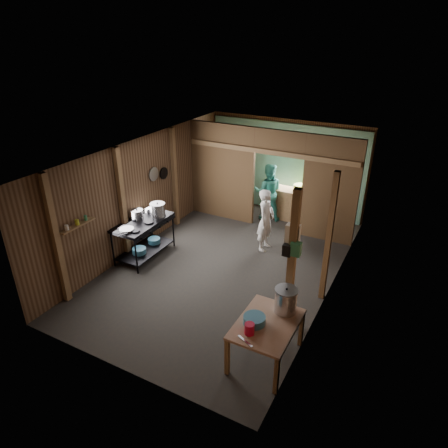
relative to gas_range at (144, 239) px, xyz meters
The scene contains 42 objects.
floor 2.01m from the gas_range, 16.22° to the left, with size 4.50×7.00×0.00m, color #282828.
ceiling 2.91m from the gas_range, 16.22° to the left, with size 4.50×7.00×0.00m, color #37332E.
wall_back 4.54m from the gas_range, 65.08° to the left, with size 4.50×0.00×2.60m, color brown.
wall_front 3.60m from the gas_range, 57.52° to the right, with size 4.50×0.00×2.60m, color brown.
wall_left 1.08m from the gas_range, 124.09° to the left, with size 0.00×7.00×2.60m, color brown.
wall_right 4.25m from the gas_range, ahead, with size 0.00×7.00×2.60m, color brown.
partition_left 2.93m from the gas_range, 78.58° to the left, with size 1.85×0.10×2.60m, color brown.
partition_right 4.50m from the gas_range, 38.49° to the left, with size 1.35×0.10×2.60m, color brown.
partition_header 3.94m from the gas_range, 52.21° to the left, with size 1.30×0.10×0.60m, color brown.
turquoise_panel 4.48m from the gas_range, 64.75° to the left, with size 4.40×0.06×2.50m, color #6FB2A7.
back_counter 4.12m from the gas_range, 58.06° to the left, with size 1.20×0.50×0.85m, color #906645.
wall_clock 4.72m from the gas_range, 61.65° to the left, with size 0.20×0.20×0.03m, color white.
post_left_a 2.24m from the gas_range, 98.31° to the right, with size 0.10×0.12×2.60m, color #906645.
post_left_b 0.94m from the gas_range, 139.83° to the right, with size 0.10×0.12×2.60m, color #906645.
post_left_c 1.97m from the gas_range, 99.75° to the left, with size 0.10×0.12×2.60m, color #906645.
post_right 4.16m from the gas_range, ahead, with size 0.10×0.12×2.60m, color #906645.
post_free 3.90m from the gas_range, 11.42° to the right, with size 0.12×0.12×2.60m, color #906645.
cross_beam 3.66m from the gas_range, 55.12° to the left, with size 4.40×0.12×0.12m, color #906645.
pan_lid_big 1.57m from the gas_range, 109.22° to the left, with size 0.34×0.34×0.03m, color slate.
pan_lid_small 1.77m from the gas_range, 103.77° to the left, with size 0.30×0.30×0.03m, color black.
wall_shelf 1.84m from the gas_range, 99.86° to the right, with size 0.14×0.80×0.03m, color #906645.
jar_white 2.09m from the gas_range, 98.52° to the right, with size 0.07×0.07×0.10m, color white.
jar_yellow 1.88m from the gas_range, 99.86° to the right, with size 0.08×0.08×0.10m, color #ADB626.
jar_green 1.70m from the gas_range, 101.45° to the right, with size 0.06×0.06×0.10m, color #308355.
bag_white 3.97m from the gas_range, 10.37° to the right, with size 0.22×0.15×0.32m, color white.
bag_green 4.05m from the gas_range, 12.08° to the right, with size 0.16×0.12×0.24m, color #308355.
bag_black 3.91m from the gas_range, 12.83° to the right, with size 0.14×0.10×0.20m, color black.
gas_range is the anchor object (origin of this frame).
prep_table 4.08m from the gas_range, 24.54° to the right, with size 0.88×1.21×0.71m, color tan, non-canonical shape.
stove_pot_large 0.72m from the gas_range, 64.62° to the left, with size 0.34×0.34×0.35m, color #B9B9BD, non-canonical shape.
stove_pot_med 0.57m from the gas_range, 166.73° to the left, with size 0.28×0.28×0.24m, color #B9B9BD, non-canonical shape.
stove_saucepan 0.69m from the gas_range, 110.85° to the left, with size 0.17×0.17×0.11m, color #B9B9BD.
frying_pan 0.71m from the gas_range, 90.00° to the right, with size 0.32×0.54×0.07m, color slate, non-canonical shape.
blue_tub_front 0.30m from the gas_range, 90.00° to the right, with size 0.31×0.31×0.13m, color teal.
blue_tub_back 0.40m from the gas_range, 90.00° to the left, with size 0.29×0.29×0.12m, color teal.
stock_pot 4.09m from the gas_range, 18.52° to the right, with size 0.37×0.37×0.44m, color #B9B9BD, non-canonical shape.
wash_basin 3.98m from the gas_range, 26.82° to the right, with size 0.34×0.34×0.13m, color teal.
pink_bucket 4.12m from the gas_range, 29.71° to the right, with size 0.15×0.15×0.18m, color red.
knife 4.22m from the gas_range, 31.67° to the right, with size 0.30×0.04×0.01m, color #B9B9BD.
yellow_tub 4.32m from the gas_range, 54.50° to the left, with size 0.34×0.34×0.19m, color #ADB626.
cook 2.83m from the gas_range, 34.82° to the left, with size 0.55×0.36×1.51m, color white.
worker_back 3.64m from the gas_range, 61.74° to the left, with size 0.77×0.60×1.58m, color teal.
Camera 1 is at (3.52, -6.84, 4.79)m, focal length 32.24 mm.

